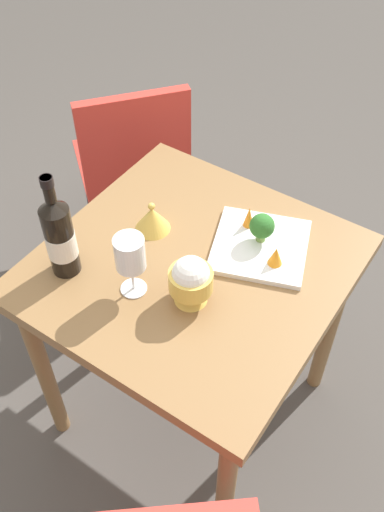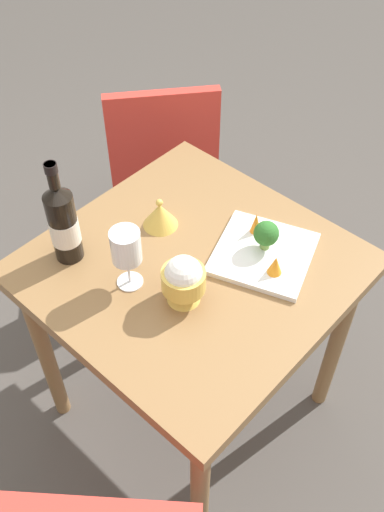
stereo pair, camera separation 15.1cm
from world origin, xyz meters
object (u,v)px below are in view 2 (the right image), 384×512
wine_bottle (63,223)px  rice_bowl_lid (160,215)px  chair_by_wall (163,156)px  wine_glass (126,248)px  rice_bowl (183,280)px  carrot_garnish_left (275,265)px  carrot_garnish_right (256,223)px  serving_plate (263,254)px  broccoli_floret (266,234)px

wine_bottle → rice_bowl_lid: 0.28m
chair_by_wall → wine_glass: (-0.52, 0.64, 0.35)m
wine_glass → rice_bowl: bearing=-159.0°
rice_bowl_lid → carrot_garnish_left: rice_bowl_lid is taller
wine_glass → rice_bowl: (-0.14, -0.05, -0.05)m
carrot_garnish_left → wine_bottle: bearing=34.5°
rice_bowl → rice_bowl_lid: (0.23, -0.15, -0.04)m
chair_by_wall → carrot_garnish_right: 0.76m
wine_bottle → wine_glass: size_ratio=1.72×
wine_bottle → carrot_garnish_right: bearing=-129.1°
wine_bottle → carrot_garnish_left: wine_bottle is taller
wine_glass → rice_bowl_lid: 0.24m
wine_bottle → serving_plate: size_ratio=0.96×
rice_bowl_lid → carrot_garnish_right: rice_bowl_lid is taller
rice_bowl → carrot_garnish_right: (0.01, -0.30, -0.03)m
wine_glass → carrot_garnish_right: bearing=-110.4°
chair_by_wall → broccoli_floret: 0.82m
wine_glass → carrot_garnish_left: (-0.26, -0.27, -0.09)m
carrot_garnish_left → carrot_garnish_right: (0.13, -0.09, 0.00)m
wine_glass → rice_bowl: size_ratio=1.26×
rice_bowl_lid → carrot_garnish_left: 0.36m
serving_plate → broccoli_floret: 0.06m
wine_glass → carrot_garnish_left: wine_glass is taller
serving_plate → broccoli_floret: size_ratio=3.73×
wine_bottle → carrot_garnish_right: wine_bottle is taller
chair_by_wall → carrot_garnish_right: (-0.65, 0.28, 0.27)m
wine_bottle → broccoli_floret: bearing=-136.0°
wine_bottle → wine_glass: 0.19m
rice_bowl_lid → carrot_garnish_right: bearing=-146.8°
chair_by_wall → rice_bowl: 0.93m
broccoli_floret → rice_bowl: bearing=79.8°
rice_bowl → carrot_garnish_left: 0.25m
wine_bottle → wine_glass: (-0.19, -0.04, 0.01)m
wine_bottle → rice_bowl_lid: wine_bottle is taller
chair_by_wall → serving_plate: 0.82m
broccoli_floret → wine_glass: bearing=59.7°
broccoli_floret → wine_bottle: bearing=44.0°
broccoli_floret → carrot_garnish_left: 0.09m
wine_glass → broccoli_floret: size_ratio=2.09×
rice_bowl_lid → chair_by_wall: bearing=-45.3°
chair_by_wall → rice_bowl: rice_bowl is taller
wine_bottle → wine_glass: bearing=-167.3°
carrot_garnish_left → rice_bowl_lid: bearing=9.8°
rice_bowl_lid → broccoli_floret: size_ratio=1.17×
wine_bottle → broccoli_floret: size_ratio=3.59×
rice_bowl_lid → broccoli_floret: (-0.28, -0.12, 0.03)m
chair_by_wall → serving_plate: (-0.71, 0.33, 0.23)m
chair_by_wall → carrot_garnish_left: size_ratio=15.34×
wine_glass → broccoli_floret: wine_glass is taller
carrot_garnish_left → wine_glass: bearing=45.6°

